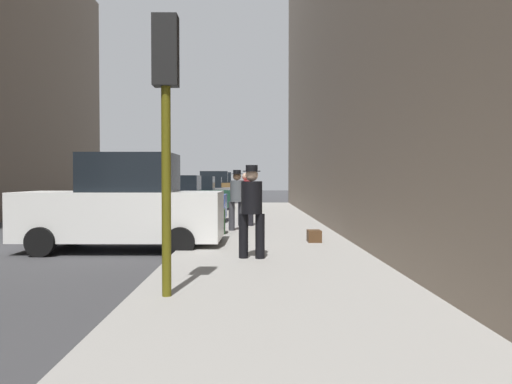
# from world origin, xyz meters

# --- Properties ---
(ground_plane) EXTENTS (120.00, 120.00, 0.00)m
(ground_plane) POSITION_xyz_m (0.00, 0.00, 0.00)
(ground_plane) COLOR #38383A
(sidewalk) EXTENTS (4.00, 40.00, 0.15)m
(sidewalk) POSITION_xyz_m (6.00, 0.00, 0.07)
(sidewalk) COLOR gray
(sidewalk) RESTS_ON ground_plane
(parked_white_van) EXTENTS (4.63, 2.13, 2.25)m
(parked_white_van) POSITION_xyz_m (2.65, -0.26, 1.03)
(parked_white_van) COLOR silver
(parked_white_van) RESTS_ON ground_plane
(parked_blue_sedan) EXTENTS (4.21, 2.07, 1.79)m
(parked_blue_sedan) POSITION_xyz_m (2.65, 5.99, 0.85)
(parked_blue_sedan) COLOR navy
(parked_blue_sedan) RESTS_ON ground_plane
(parked_dark_green_sedan) EXTENTS (4.21, 2.07, 1.79)m
(parked_dark_green_sedan) POSITION_xyz_m (2.65, 13.09, 0.85)
(parked_dark_green_sedan) COLOR #193828
(parked_dark_green_sedan) RESTS_ON ground_plane
(parked_gray_coupe) EXTENTS (4.24, 2.13, 1.79)m
(parked_gray_coupe) POSITION_xyz_m (2.65, 19.72, 0.85)
(parked_gray_coupe) COLOR slate
(parked_gray_coupe) RESTS_ON ground_plane
(parked_bronze_suv) EXTENTS (4.64, 2.14, 2.25)m
(parked_bronze_suv) POSITION_xyz_m (2.65, 26.30, 1.03)
(parked_bronze_suv) COLOR brown
(parked_bronze_suv) RESTS_ON ground_plane
(parked_black_suv) EXTENTS (4.66, 2.18, 2.25)m
(parked_black_suv) POSITION_xyz_m (2.65, 32.71, 1.03)
(parked_black_suv) COLOR black
(parked_black_suv) RESTS_ON ground_plane
(fire_hydrant) EXTENTS (0.42, 0.22, 0.70)m
(fire_hydrant) POSITION_xyz_m (4.45, 3.56, 0.50)
(fire_hydrant) COLOR red
(fire_hydrant) RESTS_ON sidewalk
(traffic_light) EXTENTS (0.32, 0.32, 3.60)m
(traffic_light) POSITION_xyz_m (4.50, -5.40, 2.76)
(traffic_light) COLOR #514C0F
(traffic_light) RESTS_ON sidewalk
(pedestrian_with_beanie) EXTENTS (0.52, 0.46, 1.78)m
(pedestrian_with_beanie) POSITION_xyz_m (5.19, 2.75, 1.14)
(pedestrian_with_beanie) COLOR #333338
(pedestrian_with_beanie) RESTS_ON sidewalk
(pedestrian_with_fedora) EXTENTS (0.52, 0.46, 1.78)m
(pedestrian_with_fedora) POSITION_xyz_m (5.61, -2.35, 1.14)
(pedestrian_with_fedora) COLOR black
(pedestrian_with_fedora) RESTS_ON sidewalk
(pedestrian_in_red_jacket) EXTENTS (0.52, 0.44, 1.71)m
(pedestrian_in_red_jacket) POSITION_xyz_m (5.43, 4.25, 1.10)
(pedestrian_in_red_jacket) COLOR black
(pedestrian_in_red_jacket) RESTS_ON sidewalk
(rolling_suitcase) EXTENTS (0.39, 0.58, 1.04)m
(rolling_suitcase) POSITION_xyz_m (4.70, 2.01, 0.49)
(rolling_suitcase) COLOR black
(rolling_suitcase) RESTS_ON sidewalk
(duffel_bag) EXTENTS (0.32, 0.44, 0.28)m
(duffel_bag) POSITION_xyz_m (7.11, 0.11, 0.29)
(duffel_bag) COLOR #472D19
(duffel_bag) RESTS_ON sidewalk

